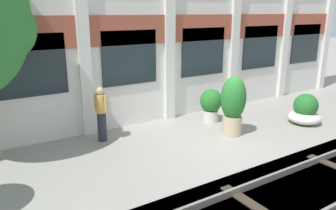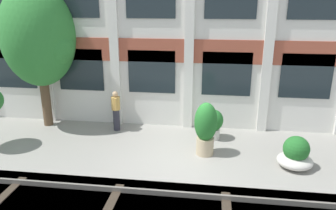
{
  "view_description": "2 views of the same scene",
  "coord_description": "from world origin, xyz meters",
  "px_view_note": "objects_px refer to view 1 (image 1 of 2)",
  "views": [
    {
      "loc": [
        -5.94,
        -6.59,
        3.66
      ],
      "look_at": [
        -1.11,
        1.08,
        1.06
      ],
      "focal_mm": 35.0,
      "sensor_mm": 36.0,
      "label": 1
    },
    {
      "loc": [
        0.86,
        -9.74,
        5.06
      ],
      "look_at": [
        -0.64,
        1.5,
        1.31
      ],
      "focal_mm": 35.0,
      "sensor_mm": 36.0,
      "label": 2
    }
  ],
  "objects_px": {
    "potted_plant_ribbed_drum": "(211,104)",
    "potted_plant_fluted_column": "(233,104)",
    "resident_by_doorway": "(101,112)",
    "potted_plant_wide_bowl": "(305,111)"
  },
  "relations": [
    {
      "from": "potted_plant_ribbed_drum",
      "to": "potted_plant_fluted_column",
      "type": "xyz_separation_m",
      "value": [
        -0.25,
        -1.33,
        0.35
      ]
    },
    {
      "from": "potted_plant_ribbed_drum",
      "to": "resident_by_doorway",
      "type": "relative_size",
      "value": 0.71
    },
    {
      "from": "potted_plant_wide_bowl",
      "to": "resident_by_doorway",
      "type": "xyz_separation_m",
      "value": [
        -6.34,
        2.19,
        0.44
      ]
    },
    {
      "from": "potted_plant_fluted_column",
      "to": "resident_by_doorway",
      "type": "relative_size",
      "value": 1.14
    },
    {
      "from": "potted_plant_ribbed_drum",
      "to": "potted_plant_wide_bowl",
      "type": "xyz_separation_m",
      "value": [
        2.55,
        -1.86,
        -0.21
      ]
    },
    {
      "from": "potted_plant_fluted_column",
      "to": "potted_plant_wide_bowl",
      "type": "height_order",
      "value": "potted_plant_fluted_column"
    },
    {
      "from": "potted_plant_wide_bowl",
      "to": "resident_by_doorway",
      "type": "height_order",
      "value": "resident_by_doorway"
    },
    {
      "from": "potted_plant_fluted_column",
      "to": "resident_by_doorway",
      "type": "distance_m",
      "value": 3.91
    },
    {
      "from": "potted_plant_ribbed_drum",
      "to": "resident_by_doorway",
      "type": "height_order",
      "value": "resident_by_doorway"
    },
    {
      "from": "potted_plant_ribbed_drum",
      "to": "resident_by_doorway",
      "type": "bearing_deg",
      "value": 175.11
    }
  ]
}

